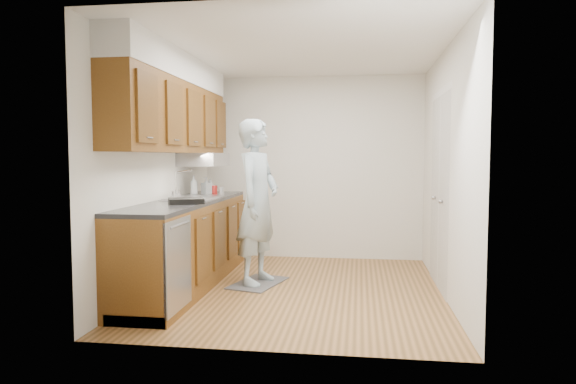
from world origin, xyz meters
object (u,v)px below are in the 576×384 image
object	(u,v)px
soap_bottle_b	(206,186)
dish_rack	(186,201)
soap_bottle_c	(210,187)
person	(258,191)
soda_can	(215,190)
steel_can	(222,191)
soap_bottle_a	(194,185)

from	to	relation	value
soap_bottle_b	dish_rack	xyz separation A→B (m)	(0.17, -1.23, -0.08)
dish_rack	soap_bottle_c	bearing A→B (deg)	72.31
person	soda_can	distance (m)	0.81
person	soda_can	xyz separation A→B (m)	(-0.63, 0.50, -0.04)
dish_rack	person	bearing A→B (deg)	20.23
soda_can	dish_rack	size ratio (longest dim) A/B	0.35
person	soap_bottle_b	world-z (taller)	person
soda_can	steel_can	xyz separation A→B (m)	(0.11, -0.09, -0.01)
soap_bottle_c	soap_bottle_a	bearing A→B (deg)	-114.34
soap_bottle_a	soda_can	xyz separation A→B (m)	(0.26, 0.01, -0.06)
soda_can	dish_rack	bearing A→B (deg)	-88.89
soap_bottle_b	steel_can	xyz separation A→B (m)	(0.26, -0.22, -0.05)
soap_bottle_b	soda_can	distance (m)	0.20
soap_bottle_b	dish_rack	world-z (taller)	soap_bottle_b
soap_bottle_b	steel_can	world-z (taller)	soap_bottle_b
soap_bottle_b	soap_bottle_c	distance (m)	0.13
soap_bottle_c	soda_can	xyz separation A→B (m)	(0.13, -0.26, -0.03)
soap_bottle_a	steel_can	world-z (taller)	soap_bottle_a
soap_bottle_b	soap_bottle_c	size ratio (longest dim) A/B	1.19
soap_bottle_c	soap_bottle_b	bearing A→B (deg)	-94.70
soda_can	steel_can	bearing A→B (deg)	-39.40
soap_bottle_b	steel_can	size ratio (longest dim) A/B	1.99
soap_bottle_a	soap_bottle_b	size ratio (longest dim) A/B	1.12
soap_bottle_b	soap_bottle_c	xyz separation A→B (m)	(0.01, 0.12, -0.02)
person	steel_can	bearing A→B (deg)	66.24
dish_rack	soda_can	bearing A→B (deg)	66.89
soap_bottle_c	person	bearing A→B (deg)	-44.74
soda_can	soap_bottle_c	bearing A→B (deg)	117.51
soap_bottle_c	soda_can	size ratio (longest dim) A/B	1.52
soap_bottle_a	soda_can	bearing A→B (deg)	2.53
soda_can	steel_can	size ratio (longest dim) A/B	1.10
person	dish_rack	bearing A→B (deg)	148.91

